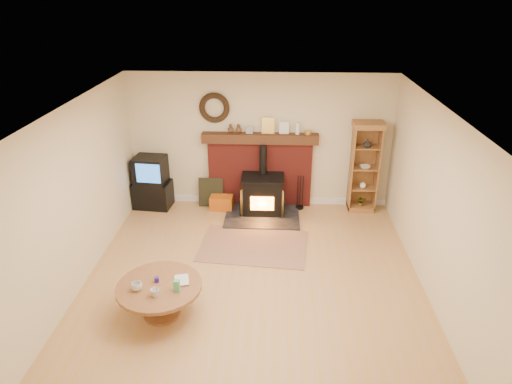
# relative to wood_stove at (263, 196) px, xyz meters

# --- Properties ---
(ground) EXTENTS (5.50, 5.50, 0.00)m
(ground) POSITION_rel_wood_stove_xyz_m (-0.07, -2.27, -0.36)
(ground) COLOR tan
(ground) RESTS_ON ground
(room_shell) EXTENTS (5.02, 5.52, 2.61)m
(room_shell) POSITION_rel_wood_stove_xyz_m (-0.09, -2.18, 1.35)
(room_shell) COLOR beige
(room_shell) RESTS_ON ground
(chimney_breast) EXTENTS (2.20, 0.22, 1.78)m
(chimney_breast) POSITION_rel_wood_stove_xyz_m (-0.07, 0.39, 0.44)
(chimney_breast) COLOR maroon
(chimney_breast) RESTS_ON ground
(wood_stove) EXTENTS (1.40, 1.00, 1.31)m
(wood_stove) POSITION_rel_wood_stove_xyz_m (0.00, 0.00, 0.00)
(wood_stove) COLOR black
(wood_stove) RESTS_ON ground
(area_rug) EXTENTS (1.88, 1.38, 0.01)m
(area_rug) POSITION_rel_wood_stove_xyz_m (-0.11, -1.23, -0.36)
(area_rug) COLOR brown
(area_rug) RESTS_ON ground
(tv_unit) EXTENTS (0.75, 0.56, 1.04)m
(tv_unit) POSITION_rel_wood_stove_xyz_m (-2.18, 0.19, 0.13)
(tv_unit) COLOR black
(tv_unit) RESTS_ON ground
(curio_cabinet) EXTENTS (0.57, 0.41, 1.76)m
(curio_cabinet) POSITION_rel_wood_stove_xyz_m (1.91, 0.28, 0.52)
(curio_cabinet) COLOR brown
(curio_cabinet) RESTS_ON ground
(firelog_box) EXTENTS (0.46, 0.30, 0.27)m
(firelog_box) POSITION_rel_wood_stove_xyz_m (-0.80, 0.13, -0.23)
(firelog_box) COLOR #C09E0E
(firelog_box) RESTS_ON ground
(leaning_painting) EXTENTS (0.48, 0.13, 0.57)m
(leaning_painting) POSITION_rel_wood_stove_xyz_m (-1.03, 0.28, -0.07)
(leaning_painting) COLOR black
(leaning_painting) RESTS_ON ground
(fire_tools) EXTENTS (0.16, 0.16, 0.70)m
(fire_tools) POSITION_rel_wood_stove_xyz_m (0.72, 0.23, -0.23)
(fire_tools) COLOR black
(fire_tools) RESTS_ON ground
(coffee_table) EXTENTS (1.12, 1.12, 0.63)m
(coffee_table) POSITION_rel_wood_stove_xyz_m (-1.25, -3.03, 0.02)
(coffee_table) COLOR brown
(coffee_table) RESTS_ON ground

